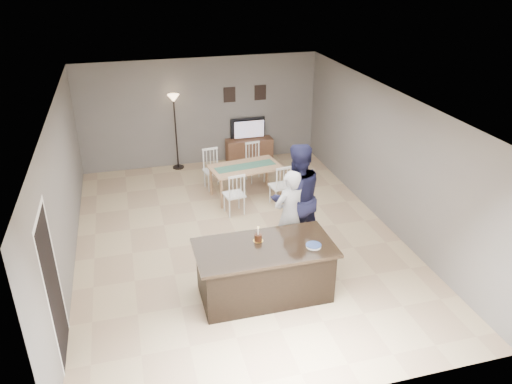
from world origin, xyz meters
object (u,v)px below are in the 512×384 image
object	(u,v)px
man	(296,198)
kitchen_island	(264,271)
woman	(290,215)
tv_console	(249,150)
birthday_cake	(258,237)
floor_lamp	(174,112)
television	(248,129)
plate_stack	(314,246)
dining_table	(245,171)

from	to	relation	value
man	kitchen_island	bearing A→B (deg)	41.66
kitchen_island	woman	bearing A→B (deg)	52.77
kitchen_island	woman	xyz separation A→B (m)	(0.73, 0.97, 0.39)
tv_console	birthday_cake	size ratio (longest dim) A/B	4.77
woman	birthday_cake	distance (m)	1.11
woman	floor_lamp	distance (m)	4.87
television	plate_stack	bearing A→B (deg)	85.33
television	birthday_cake	bearing A→B (deg)	77.08
tv_console	woman	xyz separation A→B (m)	(-0.47, -4.60, 0.54)
kitchen_island	television	distance (m)	5.78
kitchen_island	man	world-z (taller)	man
birthday_cake	floor_lamp	size ratio (longest dim) A/B	0.13
kitchen_island	man	size ratio (longest dim) A/B	1.06
kitchen_island	tv_console	distance (m)	5.70
woman	kitchen_island	bearing A→B (deg)	36.27
dining_table	tv_console	bearing A→B (deg)	65.08
woman	television	bearing A→B (deg)	-112.18
kitchen_island	dining_table	xyz separation A→B (m)	(0.59, 3.56, 0.14)
kitchen_island	birthday_cake	size ratio (longest dim) A/B	8.55
tv_console	woman	bearing A→B (deg)	-95.77
plate_stack	woman	bearing A→B (deg)	89.40
television	plate_stack	distance (m)	5.87
tv_console	man	xyz separation A→B (m)	(-0.25, -4.33, 0.72)
tv_console	plate_stack	bearing A→B (deg)	-94.73
man	dining_table	xyz separation A→B (m)	(-0.36, 2.32, -0.42)
woman	dining_table	size ratio (longest dim) A/B	0.88
plate_stack	dining_table	xyz separation A→B (m)	(-0.13, 3.77, -0.32)
plate_stack	floor_lamp	xyz separation A→B (m)	(-1.39, 5.80, 0.55)
television	birthday_cake	xyz separation A→B (m)	(-1.25, -5.45, 0.10)
man	floor_lamp	world-z (taller)	man
floor_lamp	woman	bearing A→B (deg)	-73.10
tv_console	floor_lamp	distance (m)	2.21
floor_lamp	television	bearing A→B (deg)	1.53
television	woman	distance (m)	4.70
kitchen_island	floor_lamp	xyz separation A→B (m)	(-0.67, 5.59, 1.02)
dining_table	floor_lamp	xyz separation A→B (m)	(-1.26, 2.03, 0.88)
television	woman	world-z (taller)	woman
kitchen_island	floor_lamp	bearing A→B (deg)	96.83
birthday_cake	woman	bearing A→B (deg)	44.70
plate_stack	television	bearing A→B (deg)	85.33
man	plate_stack	size ratio (longest dim) A/B	8.49
television	floor_lamp	world-z (taller)	floor_lamp
man	plate_stack	xyz separation A→B (m)	(-0.23, -1.45, -0.10)
man	birthday_cake	distance (m)	1.45
man	floor_lamp	bearing A→B (deg)	-80.48
kitchen_island	tv_console	size ratio (longest dim) A/B	1.79
kitchen_island	plate_stack	xyz separation A→B (m)	(0.72, -0.21, 0.46)
dining_table	plate_stack	bearing A→B (deg)	-95.99
woman	plate_stack	bearing A→B (deg)	72.90
plate_stack	dining_table	size ratio (longest dim) A/B	0.13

